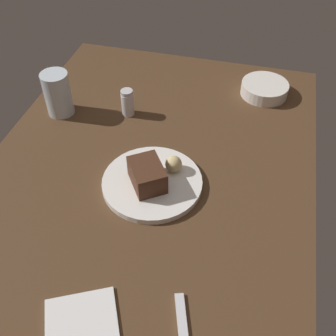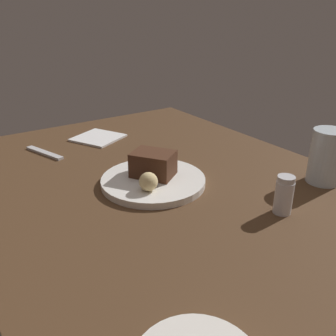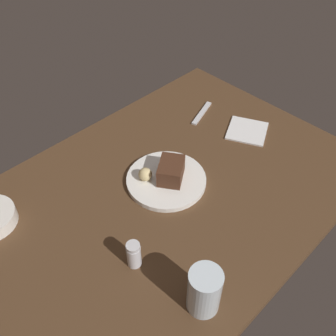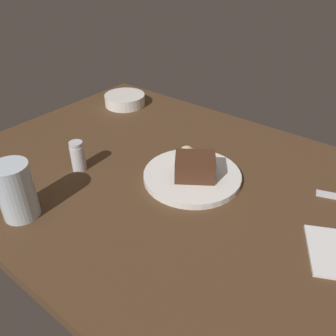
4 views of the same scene
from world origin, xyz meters
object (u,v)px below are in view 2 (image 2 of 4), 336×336
at_px(salt_shaker, 284,195).
at_px(water_glass, 327,157).
at_px(folded_napkin, 99,137).
at_px(dessert_plate, 153,181).
at_px(dessert_spoon, 44,153).
at_px(bread_roll, 148,182).
at_px(chocolate_cake_slice, 153,164).

bearing_deg(salt_shaker, water_glass, -78.09).
distance_m(salt_shaker, folded_napkin, 0.65).
relative_size(dessert_plate, folded_napkin, 1.83).
xyz_separation_m(water_glass, folded_napkin, (0.59, 0.31, -0.06)).
distance_m(dessert_plate, water_glass, 0.41).
bearing_deg(dessert_spoon, folded_napkin, -97.57).
bearing_deg(dessert_plate, bread_roll, 138.84).
bearing_deg(chocolate_cake_slice, bread_roll, 140.21).
height_order(water_glass, dessert_spoon, water_glass).
relative_size(dessert_plate, chocolate_cake_slice, 2.55).
bearing_deg(dessert_plate, chocolate_cake_slice, -33.77).
bearing_deg(bread_roll, folded_napkin, -9.72).
relative_size(chocolate_cake_slice, water_glass, 0.74).
height_order(bread_roll, dessert_spoon, bread_roll).
bearing_deg(chocolate_cake_slice, salt_shaker, -152.72).
bearing_deg(dessert_spoon, dessert_plate, -174.22).
relative_size(bread_roll, water_glass, 0.32).
bearing_deg(water_glass, bread_roll, 66.28).
bearing_deg(salt_shaker, dessert_spoon, 26.89).
xyz_separation_m(bread_roll, water_glass, (-0.17, -0.39, 0.03)).
bearing_deg(folded_napkin, dessert_spoon, 101.29).
bearing_deg(dessert_spoon, bread_roll, 177.50).
bearing_deg(chocolate_cake_slice, water_glass, -124.38).
height_order(bread_roll, folded_napkin, bread_roll).
bearing_deg(dessert_plate, folded_napkin, -4.67).
height_order(salt_shaker, folded_napkin, salt_shaker).
height_order(dessert_plate, folded_napkin, dessert_plate).
xyz_separation_m(bread_roll, salt_shaker, (-0.21, -0.19, 0.00)).
relative_size(salt_shaker, dessert_spoon, 0.54).
height_order(dessert_plate, chocolate_cake_slice, chocolate_cake_slice).
bearing_deg(water_glass, dessert_plate, 57.67).
xyz_separation_m(water_glass, dessert_spoon, (0.56, 0.50, -0.06)).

